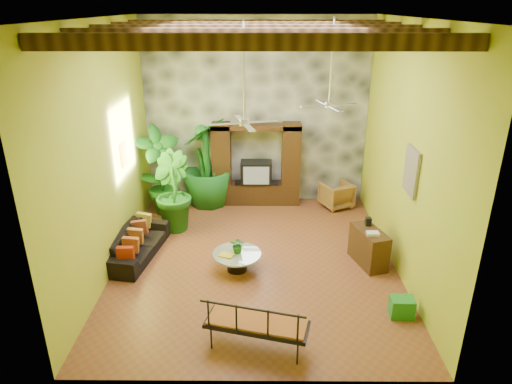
{
  "coord_description": "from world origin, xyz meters",
  "views": [
    {
      "loc": [
        0.07,
        -8.73,
        5.24
      ],
      "look_at": [
        0.01,
        0.2,
        1.54
      ],
      "focal_mm": 32.0,
      "sensor_mm": 36.0,
      "label": 1
    }
  ],
  "objects_px": {
    "entertainment_center": "(256,171)",
    "iron_bench": "(257,323)",
    "green_bin": "(402,307)",
    "wicker_armchair": "(336,195)",
    "tall_plant_c": "(207,163)",
    "ceiling_fan_back": "(330,95)",
    "ceiling_fan_front": "(244,111)",
    "tall_plant_a": "(160,171)",
    "side_console": "(369,247)",
    "sofa": "(136,244)",
    "tall_plant_b": "(171,192)",
    "coffee_table": "(237,259)"
  },
  "relations": [
    {
      "from": "entertainment_center",
      "to": "tall_plant_a",
      "type": "height_order",
      "value": "tall_plant_a"
    },
    {
      "from": "wicker_armchair",
      "to": "tall_plant_c",
      "type": "xyz_separation_m",
      "value": [
        -3.56,
        0.16,
        0.87
      ]
    },
    {
      "from": "wicker_armchair",
      "to": "tall_plant_a",
      "type": "bearing_deg",
      "value": -19.55
    },
    {
      "from": "ceiling_fan_back",
      "to": "iron_bench",
      "type": "bearing_deg",
      "value": -111.05
    },
    {
      "from": "entertainment_center",
      "to": "side_console",
      "type": "bearing_deg",
      "value": -53.21
    },
    {
      "from": "ceiling_fan_front",
      "to": "ceiling_fan_back",
      "type": "height_order",
      "value": "same"
    },
    {
      "from": "side_console",
      "to": "coffee_table",
      "type": "bearing_deg",
      "value": 168.59
    },
    {
      "from": "entertainment_center",
      "to": "tall_plant_a",
      "type": "distance_m",
      "value": 2.61
    },
    {
      "from": "ceiling_fan_front",
      "to": "tall_plant_b",
      "type": "bearing_deg",
      "value": 133.67
    },
    {
      "from": "coffee_table",
      "to": "entertainment_center",
      "type": "bearing_deg",
      "value": 83.81
    },
    {
      "from": "wicker_armchair",
      "to": "ceiling_fan_back",
      "type": "bearing_deg",
      "value": 44.87
    },
    {
      "from": "coffee_table",
      "to": "tall_plant_c",
      "type": "bearing_deg",
      "value": 105.45
    },
    {
      "from": "tall_plant_a",
      "to": "side_console",
      "type": "relative_size",
      "value": 2.4
    },
    {
      "from": "green_bin",
      "to": "sofa",
      "type": "bearing_deg",
      "value": 158.51
    },
    {
      "from": "tall_plant_b",
      "to": "tall_plant_c",
      "type": "distance_m",
      "value": 1.67
    },
    {
      "from": "coffee_table",
      "to": "side_console",
      "type": "distance_m",
      "value": 2.84
    },
    {
      "from": "ceiling_fan_back",
      "to": "green_bin",
      "type": "xyz_separation_m",
      "value": [
        1.05,
        -3.13,
        -3.22
      ]
    },
    {
      "from": "ceiling_fan_back",
      "to": "tall_plant_b",
      "type": "xyz_separation_m",
      "value": [
        -3.67,
        0.36,
        -2.42
      ]
    },
    {
      "from": "ceiling_fan_back",
      "to": "tall_plant_c",
      "type": "height_order",
      "value": "ceiling_fan_back"
    },
    {
      "from": "tall_plant_c",
      "to": "coffee_table",
      "type": "relative_size",
      "value": 2.41
    },
    {
      "from": "entertainment_center",
      "to": "tall_plant_b",
      "type": "height_order",
      "value": "entertainment_center"
    },
    {
      "from": "ceiling_fan_front",
      "to": "sofa",
      "type": "distance_m",
      "value": 3.99
    },
    {
      "from": "entertainment_center",
      "to": "coffee_table",
      "type": "relative_size",
      "value": 2.36
    },
    {
      "from": "tall_plant_b",
      "to": "coffee_table",
      "type": "distance_m",
      "value": 2.69
    },
    {
      "from": "ceiling_fan_front",
      "to": "ceiling_fan_back",
      "type": "distance_m",
      "value": 2.41
    },
    {
      "from": "sofa",
      "to": "tall_plant_a",
      "type": "relative_size",
      "value": 0.87
    },
    {
      "from": "ceiling_fan_front",
      "to": "tall_plant_a",
      "type": "relative_size",
      "value": 0.78
    },
    {
      "from": "entertainment_center",
      "to": "sofa",
      "type": "xyz_separation_m",
      "value": [
        -2.65,
        -2.98,
        -0.66
      ]
    },
    {
      "from": "ceiling_fan_front",
      "to": "sofa",
      "type": "xyz_separation_m",
      "value": [
        -2.45,
        0.56,
        -3.1
      ]
    },
    {
      "from": "wicker_armchair",
      "to": "coffee_table",
      "type": "distance_m",
      "value": 4.19
    },
    {
      "from": "ceiling_fan_front",
      "to": "entertainment_center",
      "type": "bearing_deg",
      "value": 86.76
    },
    {
      "from": "tall_plant_a",
      "to": "tall_plant_c",
      "type": "xyz_separation_m",
      "value": [
        1.16,
        0.61,
        0.03
      ]
    },
    {
      "from": "tall_plant_b",
      "to": "tall_plant_a",
      "type": "bearing_deg",
      "value": 116.36
    },
    {
      "from": "ceiling_fan_front",
      "to": "tall_plant_c",
      "type": "bearing_deg",
      "value": 108.3
    },
    {
      "from": "side_console",
      "to": "tall_plant_a",
      "type": "bearing_deg",
      "value": 135.48
    },
    {
      "from": "sofa",
      "to": "tall_plant_a",
      "type": "distance_m",
      "value": 2.45
    },
    {
      "from": "tall_plant_a",
      "to": "tall_plant_b",
      "type": "height_order",
      "value": "tall_plant_a"
    },
    {
      "from": "wicker_armchair",
      "to": "tall_plant_a",
      "type": "xyz_separation_m",
      "value": [
        -4.72,
        -0.45,
        0.84
      ]
    },
    {
      "from": "ceiling_fan_back",
      "to": "tall_plant_a",
      "type": "relative_size",
      "value": 0.78
    },
    {
      "from": "entertainment_center",
      "to": "sofa",
      "type": "bearing_deg",
      "value": -131.65
    },
    {
      "from": "wicker_armchair",
      "to": "iron_bench",
      "type": "height_order",
      "value": "iron_bench"
    },
    {
      "from": "entertainment_center",
      "to": "iron_bench",
      "type": "xyz_separation_m",
      "value": [
        0.05,
        -5.97,
        -0.44
      ]
    },
    {
      "from": "ceiling_fan_back",
      "to": "side_console",
      "type": "relative_size",
      "value": 1.87
    },
    {
      "from": "entertainment_center",
      "to": "iron_bench",
      "type": "relative_size",
      "value": 1.37
    },
    {
      "from": "iron_bench",
      "to": "green_bin",
      "type": "distance_m",
      "value": 2.78
    },
    {
      "from": "ceiling_fan_back",
      "to": "side_console",
      "type": "bearing_deg",
      "value": -57.67
    },
    {
      "from": "tall_plant_c",
      "to": "iron_bench",
      "type": "xyz_separation_m",
      "value": [
        1.38,
        -5.88,
        -0.7
      ]
    },
    {
      "from": "wicker_armchair",
      "to": "tall_plant_c",
      "type": "relative_size",
      "value": 0.32
    },
    {
      "from": "ceiling_fan_front",
      "to": "green_bin",
      "type": "xyz_separation_m",
      "value": [
        2.85,
        -1.53,
        -3.22
      ]
    },
    {
      "from": "tall_plant_a",
      "to": "ceiling_fan_back",
      "type": "bearing_deg",
      "value": -16.72
    }
  ]
}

